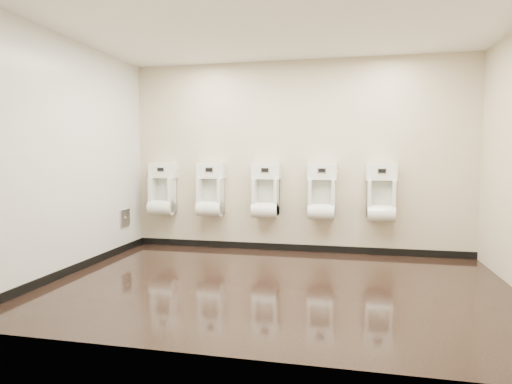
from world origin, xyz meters
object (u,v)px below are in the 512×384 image
urinal_0 (163,193)px  urinal_3 (322,196)px  urinal_2 (266,194)px  urinal_4 (381,197)px  urinal_1 (211,193)px  access_panel (125,218)px

urinal_0 → urinal_3: 2.45m
urinal_2 → urinal_4: bearing=0.0°
urinal_1 → urinal_3: (1.67, 0.00, 0.00)m
access_panel → urinal_0: size_ratio=0.32×
urinal_1 → urinal_4: (2.48, 0.00, 0.00)m
urinal_1 → urinal_3: same height
access_panel → urinal_0: (0.42, 0.41, 0.35)m
urinal_3 → urinal_4: (0.82, 0.00, 0.00)m
access_panel → urinal_4: bearing=6.3°
urinal_0 → urinal_4: size_ratio=1.00×
urinal_0 → urinal_3: (2.45, 0.00, 0.00)m
urinal_0 → urinal_2: same height
urinal_1 → urinal_4: size_ratio=1.00×
urinal_1 → urinal_2: size_ratio=1.00×
urinal_3 → urinal_1: bearing=180.0°
urinal_1 → urinal_3: bearing=0.0°
access_panel → urinal_2: (2.05, 0.41, 0.35)m
urinal_1 → urinal_0: bearing=180.0°
urinal_2 → urinal_1: bearing=180.0°
access_panel → urinal_3: bearing=8.1°
urinal_0 → urinal_2: (1.63, 0.00, 0.00)m
urinal_2 → urinal_4: (1.63, 0.00, 0.00)m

